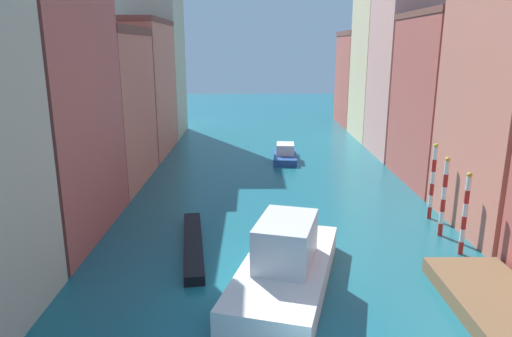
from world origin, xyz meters
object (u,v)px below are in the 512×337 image
(waterfront_dock, at_px, (494,301))
(vaporetto_white, at_px, (285,264))
(motorboat_0, at_px, (285,154))
(mooring_pole_2, at_px, (433,181))
(mooring_pole_0, at_px, (465,213))
(mooring_pole_1, at_px, (444,196))
(gondola_black, at_px, (193,244))

(waterfront_dock, distance_m, vaporetto_white, 9.45)
(motorboat_0, bearing_deg, mooring_pole_2, -62.77)
(mooring_pole_0, bearing_deg, mooring_pole_2, 87.04)
(mooring_pole_0, relative_size, mooring_pole_2, 0.92)
(waterfront_dock, xyz_separation_m, mooring_pole_1, (0.83, 8.31, 2.16))
(mooring_pole_1, bearing_deg, waterfront_dock, -95.72)
(mooring_pole_2, bearing_deg, motorboat_0, 117.23)
(mooring_pole_0, bearing_deg, mooring_pole_1, 92.58)
(mooring_pole_2, relative_size, gondola_black, 0.57)
(vaporetto_white, xyz_separation_m, gondola_black, (-5.04, 4.29, -0.86))
(mooring_pole_0, relative_size, mooring_pole_1, 0.96)
(waterfront_dock, distance_m, mooring_pole_1, 8.63)
(vaporetto_white, bearing_deg, mooring_pole_2, 41.12)
(gondola_black, height_order, motorboat_0, motorboat_0)
(mooring_pole_2, xyz_separation_m, motorboat_0, (-8.68, 16.87, -2.04))
(mooring_pole_2, distance_m, vaporetto_white, 13.90)
(mooring_pole_1, height_order, vaporetto_white, mooring_pole_1)
(gondola_black, bearing_deg, motorboat_0, 72.64)
(mooring_pole_1, distance_m, mooring_pole_2, 2.98)
(mooring_pole_1, bearing_deg, motorboat_0, 112.66)
(vaporetto_white, distance_m, gondola_black, 6.68)
(waterfront_dock, bearing_deg, motorboat_0, 104.82)
(waterfront_dock, distance_m, motorboat_0, 29.09)
(waterfront_dock, bearing_deg, mooring_pole_2, 83.70)
(waterfront_dock, xyz_separation_m, mooring_pole_0, (0.95, 5.64, 2.05))
(motorboat_0, bearing_deg, vaporetto_white, -93.81)
(waterfront_dock, relative_size, vaporetto_white, 0.67)
(vaporetto_white, bearing_deg, gondola_black, 139.62)
(mooring_pole_0, relative_size, motorboat_0, 0.78)
(mooring_pole_0, xyz_separation_m, mooring_pole_2, (0.29, 5.61, 0.22))
(mooring_pole_1, distance_m, motorboat_0, 21.56)
(mooring_pole_0, height_order, gondola_black, mooring_pole_0)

